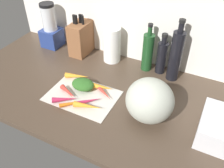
{
  "coord_description": "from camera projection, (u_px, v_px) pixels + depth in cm",
  "views": [
    {
      "loc": [
        47.74,
        -87.75,
        86.14
      ],
      "look_at": [
        6.96,
        -6.32,
        12.44
      ],
      "focal_mm": 38.98,
      "sensor_mm": 36.0,
      "label": 1
    }
  ],
  "objects": [
    {
      "name": "ground_plane",
      "position": [
        106.0,
        94.0,
        1.33
      ],
      "size": [
        170.0,
        80.0,
        3.0
      ],
      "primitive_type": "cube",
      "color": "#47382B"
    },
    {
      "name": "carrot_2",
      "position": [
        88.0,
        106.0,
        1.2
      ],
      "size": [
        14.8,
        6.48,
        3.12
      ],
      "primitive_type": "cone",
      "rotation": [
        0.0,
        1.57,
        0.24
      ],
      "color": "orange",
      "rests_on": "cutting_board"
    },
    {
      "name": "paper_towel_roll",
      "position": [
        112.0,
        45.0,
        1.49
      ],
      "size": [
        10.64,
        10.64,
        22.3
      ],
      "primitive_type": "cylinder",
      "color": "white",
      "rests_on": "ground_plane"
    },
    {
      "name": "cutting_board",
      "position": [
        82.0,
        95.0,
        1.29
      ],
      "size": [
        36.47,
        25.44,
        0.8
      ],
      "primitive_type": "cube",
      "color": "beige",
      "rests_on": "ground_plane"
    },
    {
      "name": "carrot_8",
      "position": [
        68.0,
        92.0,
        1.29
      ],
      "size": [
        11.49,
        7.42,
        2.27
      ],
      "primitive_type": "cone",
      "rotation": [
        0.0,
        1.57,
        -0.48
      ],
      "color": "red",
      "rests_on": "cutting_board"
    },
    {
      "name": "bottle_0",
      "position": [
        148.0,
        52.0,
        1.41
      ],
      "size": [
        6.46,
        6.46,
        29.36
      ],
      "color": "#19421E",
      "rests_on": "ground_plane"
    },
    {
      "name": "carrot_0",
      "position": [
        77.0,
        102.0,
        1.23
      ],
      "size": [
        14.35,
        13.43,
        2.07
      ],
      "primitive_type": "cone",
      "rotation": [
        0.0,
        1.57,
        0.74
      ],
      "color": "orange",
      "rests_on": "cutting_board"
    },
    {
      "name": "bottle_2",
      "position": [
        176.0,
        55.0,
        1.32
      ],
      "size": [
        6.76,
        6.76,
        36.1
      ],
      "color": "black",
      "rests_on": "ground_plane"
    },
    {
      "name": "carrot_1",
      "position": [
        77.0,
        76.0,
        1.39
      ],
      "size": [
        14.0,
        7.47,
        3.15
      ],
      "primitive_type": "cone",
      "rotation": [
        0.0,
        1.57,
        0.33
      ],
      "color": "orange",
      "rests_on": "cutting_board"
    },
    {
      "name": "knife_block",
      "position": [
        81.0,
        38.0,
        1.56
      ],
      "size": [
        10.02,
        16.91,
        26.47
      ],
      "color": "brown",
      "rests_on": "ground_plane"
    },
    {
      "name": "winter_squash",
      "position": [
        150.0,
        101.0,
        1.1
      ],
      "size": [
        22.33,
        20.99,
        21.61
      ],
      "primitive_type": "ellipsoid",
      "color": "#B2B7A8",
      "rests_on": "ground_plane"
    },
    {
      "name": "carrot_6",
      "position": [
        88.0,
        101.0,
        1.23
      ],
      "size": [
        11.85,
        11.36,
        2.41
      ],
      "primitive_type": "cone",
      "rotation": [
        0.0,
        1.57,
        0.76
      ],
      "color": "#B2264C",
      "rests_on": "cutting_board"
    },
    {
      "name": "carrot_7",
      "position": [
        65.0,
        99.0,
        1.24
      ],
      "size": [
        12.27,
        9.26,
        2.91
      ],
      "primitive_type": "cone",
      "rotation": [
        0.0,
        1.57,
        0.57
      ],
      "color": "#B2264C",
      "rests_on": "cutting_board"
    },
    {
      "name": "carrot_5",
      "position": [
        104.0,
        93.0,
        1.28
      ],
      "size": [
        12.58,
        8.65,
        2.35
      ],
      "primitive_type": "cone",
      "rotation": [
        0.0,
        1.57,
        -0.53
      ],
      "color": "red",
      "rests_on": "cutting_board"
    },
    {
      "name": "wall_back",
      "position": [
        136.0,
        13.0,
        1.4
      ],
      "size": [
        170.0,
        3.0,
        60.0
      ],
      "primitive_type": "cube",
      "color": "silver",
      "rests_on": "ground_plane"
    },
    {
      "name": "bottle_1",
      "position": [
        162.0,
        57.0,
        1.4
      ],
      "size": [
        5.88,
        5.88,
        24.93
      ],
      "color": "black",
      "rests_on": "ground_plane"
    },
    {
      "name": "blender_appliance",
      "position": [
        51.0,
        28.0,
        1.62
      ],
      "size": [
        12.23,
        12.23,
        29.95
      ],
      "color": "navy",
      "rests_on": "ground_plane"
    },
    {
      "name": "carrot_3",
      "position": [
        102.0,
        87.0,
        1.31
      ],
      "size": [
        12.31,
        5.31,
        3.18
      ],
      "primitive_type": "cone",
      "rotation": [
        0.0,
        1.57,
        0.18
      ],
      "color": "orange",
      "rests_on": "cutting_board"
    },
    {
      "name": "carrot_greens_pile",
      "position": [
        83.0,
        84.0,
        1.31
      ],
      "size": [
        12.62,
        9.71,
        5.34
      ],
      "primitive_type": "ellipsoid",
      "color": "#2D6023",
      "rests_on": "cutting_board"
    },
    {
      "name": "carrot_4",
      "position": [
        68.0,
        92.0,
        1.29
      ],
      "size": [
        11.84,
        6.51,
        2.66
      ],
      "primitive_type": "cone",
      "rotation": [
        0.0,
        1.57,
        -0.35
      ],
      "color": "red",
      "rests_on": "cutting_board"
    }
  ]
}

